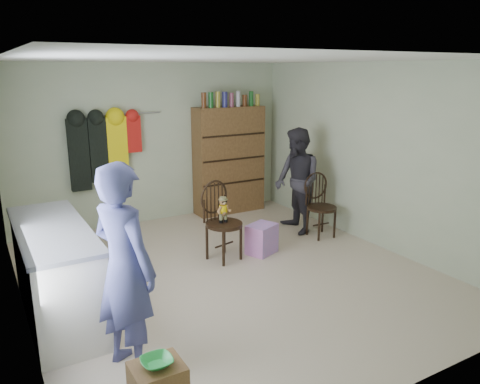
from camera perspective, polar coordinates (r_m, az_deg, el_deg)
ground_plane at (r=5.73m, az=-1.18°, el=-10.00°), size 5.00×5.00×0.00m
room_walls at (r=5.73m, az=-3.85°, el=6.50°), size 5.00×5.00×5.00m
counter at (r=4.98m, az=-21.52°, el=-9.09°), size 0.64×1.86×0.94m
bowl at (r=3.34m, az=-10.11°, el=-19.73°), size 0.21×0.21×0.05m
chair_front at (r=6.00m, az=-2.33°, el=-3.00°), size 0.56×0.56×1.03m
chair_far at (r=6.95m, az=9.67°, el=-1.27°), size 0.44×0.44×0.94m
striped_bag at (r=6.29m, az=2.67°, el=-5.73°), size 0.46×0.42×0.40m
person_left at (r=3.85m, az=-13.89°, el=-9.09°), size 0.63×0.74×1.74m
person_right at (r=6.99m, az=6.99°, el=1.32°), size 0.70×0.84×1.58m
dresser at (r=7.96m, az=-1.36°, el=4.00°), size 1.20×0.39×2.05m
coat_rack at (r=7.23m, az=-16.34°, el=5.02°), size 1.42×0.12×1.09m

